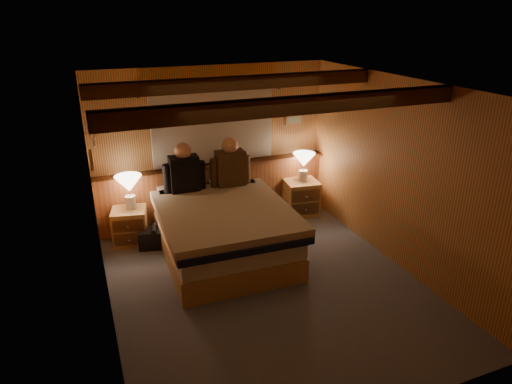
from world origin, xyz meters
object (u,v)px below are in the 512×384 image
nightstand_right (301,197)px  person_left (184,171)px  lamp_right (304,161)px  person_right (230,166)px  bed (223,230)px  duffel_bag (155,238)px  lamp_left (129,186)px  nightstand_left (130,226)px

nightstand_right → person_left: (-1.92, -0.10, 0.74)m
lamp_right → person_right: bearing=-173.8°
bed → duffel_bag: (-0.83, 0.57, -0.24)m
lamp_right → lamp_left: bearing=179.4°
bed → lamp_left: (-1.08, 0.87, 0.48)m
lamp_left → duffel_bag: (0.25, -0.30, -0.72)m
bed → person_left: 1.02m
lamp_right → nightstand_right: bearing=-155.9°
person_right → duffel_bag: 1.49m
nightstand_left → lamp_right: bearing=12.3°
bed → lamp_right: (1.63, 0.84, 0.51)m
nightstand_right → duffel_bag: (-2.43, -0.25, -0.14)m
nightstand_left → lamp_right: (2.76, 0.01, 0.63)m
nightstand_left → nightstand_right: bearing=12.0°
person_right → duffel_bag: (-1.19, -0.13, -0.89)m
person_right → person_left: bearing=178.9°
bed → person_left: bearing=116.0°
lamp_right → person_left: size_ratio=0.63×
lamp_left → person_right: person_right is taller
duffel_bag → nightstand_left: bearing=152.3°
nightstand_left → duffel_bag: 0.41m
bed → lamp_left: size_ratio=4.53×
nightstand_left → person_right: size_ratio=0.74×
bed → person_left: (-0.33, 0.73, 0.64)m
nightstand_right → lamp_left: bearing=-173.8°
nightstand_left → bed: bearing=-24.2°
person_left → duffel_bag: bearing=-161.2°
bed → person_right: size_ratio=2.95×
bed → nightstand_left: (-1.13, 0.83, -0.12)m
lamp_right → duffel_bag: (-2.46, -0.27, -0.75)m
lamp_right → person_right: size_ratio=0.62×
lamp_left → lamp_right: 2.71m
nightstand_left → lamp_right: 2.83m
person_right → nightstand_left: bearing=176.1°
bed → lamp_left: bearing=143.0°
nightstand_left → lamp_left: size_ratio=1.13×
nightstand_right → duffel_bag: bearing=-167.0°
lamp_right → bed: bearing=-152.7°
lamp_left → nightstand_right: bearing=-0.9°
person_left → lamp_left: bearing=171.3°
bed → person_right: person_right is taller
nightstand_right → duffel_bag: size_ratio=1.17×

